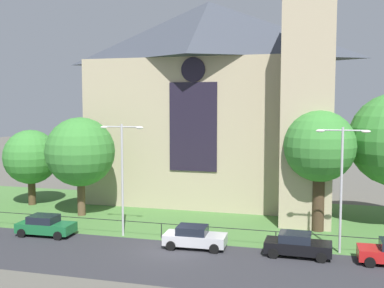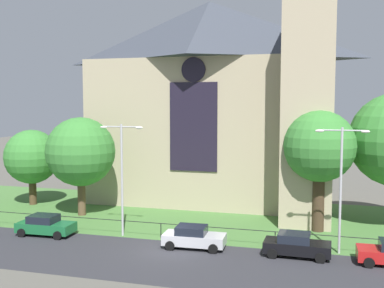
{
  "view_description": "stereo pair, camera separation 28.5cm",
  "coord_description": "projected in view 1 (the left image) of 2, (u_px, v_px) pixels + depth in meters",
  "views": [
    {
      "loc": [
        9.4,
        -28.88,
        9.78
      ],
      "look_at": [
        -0.55,
        8.0,
        6.46
      ],
      "focal_mm": 43.47,
      "sensor_mm": 36.0,
      "label": 1
    },
    {
      "loc": [
        9.67,
        -28.8,
        9.78
      ],
      "look_at": [
        -0.55,
        8.0,
        6.46
      ],
      "focal_mm": 43.47,
      "sensor_mm": 36.0,
      "label": 2
    }
  ],
  "objects": [
    {
      "name": "parked_car_black",
      "position": [
        297.0,
        245.0,
        29.82
      ],
      "size": [
        4.24,
        2.11,
        1.51
      ],
      "rotation": [
        0.0,
        0.0,
        -0.03
      ],
      "color": "black",
      "rests_on": "ground"
    },
    {
      "name": "iron_railing",
      "position": [
        161.0,
        225.0,
        33.74
      ],
      "size": [
        32.98,
        0.07,
        1.13
      ],
      "color": "black",
      "rests_on": "ground"
    },
    {
      "name": "parked_car_silver",
      "position": [
        194.0,
        237.0,
        31.53
      ],
      "size": [
        4.26,
        2.15,
        1.51
      ],
      "rotation": [
        0.0,
        0.0,
        0.04
      ],
      "color": "#B7B7BC",
      "rests_on": "ground"
    },
    {
      "name": "grass_verge",
      "position": [
        198.0,
        221.0,
        38.76
      ],
      "size": [
        120.0,
        20.0,
        0.01
      ],
      "primitive_type": "cube",
      "color": "#477538",
      "rests_on": "ground"
    },
    {
      "name": "tree_left_near",
      "position": [
        80.0,
        152.0,
        40.38
      ],
      "size": [
        6.02,
        6.02,
        8.62
      ],
      "color": "brown",
      "rests_on": "ground"
    },
    {
      "name": "parked_car_green",
      "position": [
        45.0,
        226.0,
        34.53
      ],
      "size": [
        4.25,
        2.12,
        1.51
      ],
      "rotation": [
        0.0,
        0.0,
        0.03
      ],
      "color": "#196033",
      "rests_on": "ground"
    },
    {
      "name": "church_building",
      "position": [
        215.0,
        99.0,
        46.56
      ],
      "size": [
        23.2,
        16.2,
        26.0
      ],
      "color": "tan",
      "rests_on": "ground"
    },
    {
      "name": "tree_left_far",
      "position": [
        31.0,
        157.0,
        44.78
      ],
      "size": [
        5.22,
        5.22,
        7.29
      ],
      "color": "#4C3823",
      "rests_on": "ground"
    },
    {
      "name": "streetlamp_far",
      "position": [
        342.0,
        174.0,
        30.06
      ],
      "size": [
        3.37,
        0.26,
        8.28
      ],
      "color": "#B2B2B7",
      "rests_on": "ground"
    },
    {
      "name": "tree_right_near",
      "position": [
        320.0,
        147.0,
        35.32
      ],
      "size": [
        5.45,
        5.45,
        9.3
      ],
      "color": "#423021",
      "rests_on": "ground"
    },
    {
      "name": "ground",
      "position": [
        204.0,
        216.0,
        40.68
      ],
      "size": [
        160.0,
        160.0,
        0.0
      ],
      "primitive_type": "plane",
      "color": "#56544C"
    },
    {
      "name": "road_asphalt",
      "position": [
        159.0,
        260.0,
        29.14
      ],
      "size": [
        120.0,
        8.0,
        0.01
      ],
      "primitive_type": "cube",
      "color": "#2D2D33",
      "rests_on": "ground"
    },
    {
      "name": "streetlamp_near",
      "position": [
        122.0,
        165.0,
        34.04
      ],
      "size": [
        3.37,
        0.26,
        8.31
      ],
      "color": "#B2B2B7",
      "rests_on": "ground"
    }
  ]
}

